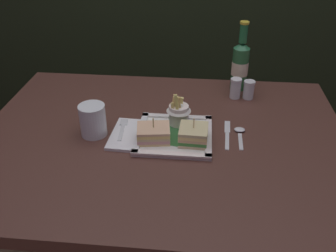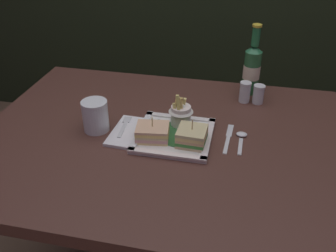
{
  "view_description": "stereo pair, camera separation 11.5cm",
  "coord_description": "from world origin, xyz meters",
  "px_view_note": "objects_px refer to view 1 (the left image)",
  "views": [
    {
      "loc": [
        0.12,
        -0.99,
        1.42
      ],
      "look_at": [
        0.02,
        -0.0,
        0.8
      ],
      "focal_mm": 40.1,
      "sensor_mm": 36.0,
      "label": 1
    },
    {
      "loc": [
        0.23,
        -0.97,
        1.42
      ],
      "look_at": [
        0.02,
        -0.0,
        0.8
      ],
      "focal_mm": 40.1,
      "sensor_mm": 36.0,
      "label": 2
    }
  ],
  "objects_px": {
    "square_plate": "(174,136)",
    "fries_cup": "(179,111)",
    "beer_bottle": "(240,64)",
    "sandwich_half_right": "(193,135)",
    "knife": "(227,133)",
    "spoon": "(240,133)",
    "pepper_shaker": "(249,91)",
    "sandwich_half_left": "(153,133)",
    "fork": "(122,128)",
    "dining_table": "(162,173)",
    "salt_shaker": "(235,89)",
    "water_glass": "(93,122)"
  },
  "relations": [
    {
      "from": "sandwich_half_right",
      "to": "fork",
      "type": "height_order",
      "value": "sandwich_half_right"
    },
    {
      "from": "sandwich_half_right",
      "to": "spoon",
      "type": "xyz_separation_m",
      "value": [
        0.15,
        0.07,
        -0.03
      ]
    },
    {
      "from": "square_plate",
      "to": "knife",
      "type": "relative_size",
      "value": 1.4
    },
    {
      "from": "beer_bottle",
      "to": "spoon",
      "type": "distance_m",
      "value": 0.35
    },
    {
      "from": "knife",
      "to": "spoon",
      "type": "height_order",
      "value": "spoon"
    },
    {
      "from": "dining_table",
      "to": "beer_bottle",
      "type": "distance_m",
      "value": 0.52
    },
    {
      "from": "spoon",
      "to": "dining_table",
      "type": "bearing_deg",
      "value": -171.35
    },
    {
      "from": "spoon",
      "to": "fries_cup",
      "type": "bearing_deg",
      "value": 172.56
    },
    {
      "from": "knife",
      "to": "salt_shaker",
      "type": "relative_size",
      "value": 2.19
    },
    {
      "from": "square_plate",
      "to": "sandwich_half_left",
      "type": "xyz_separation_m",
      "value": [
        -0.06,
        -0.03,
        0.03
      ]
    },
    {
      "from": "fork",
      "to": "knife",
      "type": "height_order",
      "value": "fork"
    },
    {
      "from": "beer_bottle",
      "to": "fork",
      "type": "bearing_deg",
      "value": -137.89
    },
    {
      "from": "sandwich_half_right",
      "to": "pepper_shaker",
      "type": "bearing_deg",
      "value": 59.34
    },
    {
      "from": "spoon",
      "to": "beer_bottle",
      "type": "bearing_deg",
      "value": 87.71
    },
    {
      "from": "square_plate",
      "to": "fries_cup",
      "type": "height_order",
      "value": "fries_cup"
    },
    {
      "from": "salt_shaker",
      "to": "dining_table",
      "type": "bearing_deg",
      "value": -130.05
    },
    {
      "from": "knife",
      "to": "fries_cup",
      "type": "bearing_deg",
      "value": 169.43
    },
    {
      "from": "sandwich_half_right",
      "to": "spoon",
      "type": "height_order",
      "value": "sandwich_half_right"
    },
    {
      "from": "dining_table",
      "to": "water_glass",
      "type": "bearing_deg",
      "value": -177.92
    },
    {
      "from": "beer_bottle",
      "to": "spoon",
      "type": "relative_size",
      "value": 2.17
    },
    {
      "from": "fries_cup",
      "to": "fork",
      "type": "xyz_separation_m",
      "value": [
        -0.18,
        -0.05,
        -0.05
      ]
    },
    {
      "from": "beer_bottle",
      "to": "knife",
      "type": "relative_size",
      "value": 1.58
    },
    {
      "from": "sandwich_half_left",
      "to": "sandwich_half_right",
      "type": "height_order",
      "value": "sandwich_half_right"
    },
    {
      "from": "dining_table",
      "to": "fork",
      "type": "relative_size",
      "value": 9.22
    },
    {
      "from": "beer_bottle",
      "to": "salt_shaker",
      "type": "xyz_separation_m",
      "value": [
        -0.02,
        -0.08,
        -0.07
      ]
    },
    {
      "from": "fork",
      "to": "salt_shaker",
      "type": "height_order",
      "value": "salt_shaker"
    },
    {
      "from": "fork",
      "to": "sandwich_half_right",
      "type": "bearing_deg",
      "value": -12.92
    },
    {
      "from": "beer_bottle",
      "to": "square_plate",
      "type": "bearing_deg",
      "value": -120.61
    },
    {
      "from": "dining_table",
      "to": "pepper_shaker",
      "type": "relative_size",
      "value": 17.05
    },
    {
      "from": "square_plate",
      "to": "beer_bottle",
      "type": "height_order",
      "value": "beer_bottle"
    },
    {
      "from": "fork",
      "to": "knife",
      "type": "xyz_separation_m",
      "value": [
        0.34,
        0.02,
        -0.01
      ]
    },
    {
      "from": "sandwich_half_right",
      "to": "sandwich_half_left",
      "type": "bearing_deg",
      "value": 180.0
    },
    {
      "from": "sandwich_half_left",
      "to": "pepper_shaker",
      "type": "bearing_deg",
      "value": 45.95
    },
    {
      "from": "square_plate",
      "to": "fork",
      "type": "bearing_deg",
      "value": 173.09
    },
    {
      "from": "fork",
      "to": "knife",
      "type": "relative_size",
      "value": 0.76
    },
    {
      "from": "beer_bottle",
      "to": "pepper_shaker",
      "type": "relative_size",
      "value": 3.83
    },
    {
      "from": "square_plate",
      "to": "beer_bottle",
      "type": "distance_m",
      "value": 0.45
    },
    {
      "from": "sandwich_half_left",
      "to": "spoon",
      "type": "xyz_separation_m",
      "value": [
        0.27,
        0.07,
        -0.03
      ]
    },
    {
      "from": "square_plate",
      "to": "pepper_shaker",
      "type": "relative_size",
      "value": 3.4
    },
    {
      "from": "salt_shaker",
      "to": "knife",
      "type": "bearing_deg",
      "value": -98.2
    },
    {
      "from": "square_plate",
      "to": "spoon",
      "type": "bearing_deg",
      "value": 10.98
    },
    {
      "from": "spoon",
      "to": "pepper_shaker",
      "type": "bearing_deg",
      "value": 79.65
    },
    {
      "from": "square_plate",
      "to": "spoon",
      "type": "relative_size",
      "value": 1.93
    },
    {
      "from": "dining_table",
      "to": "fries_cup",
      "type": "xyz_separation_m",
      "value": [
        0.05,
        0.06,
        0.21
      ]
    },
    {
      "from": "spoon",
      "to": "square_plate",
      "type": "bearing_deg",
      "value": -169.02
    },
    {
      "from": "beer_bottle",
      "to": "sandwich_half_right",
      "type": "bearing_deg",
      "value": -111.52
    },
    {
      "from": "sandwich_half_right",
      "to": "knife",
      "type": "xyz_separation_m",
      "value": [
        0.11,
        0.07,
        -0.03
      ]
    },
    {
      "from": "sandwich_half_left",
      "to": "beer_bottle",
      "type": "xyz_separation_m",
      "value": [
        0.28,
        0.41,
        0.07
      ]
    },
    {
      "from": "sandwich_half_left",
      "to": "beer_bottle",
      "type": "relative_size",
      "value": 0.41
    },
    {
      "from": "square_plate",
      "to": "fries_cup",
      "type": "distance_m",
      "value": 0.08
    }
  ]
}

